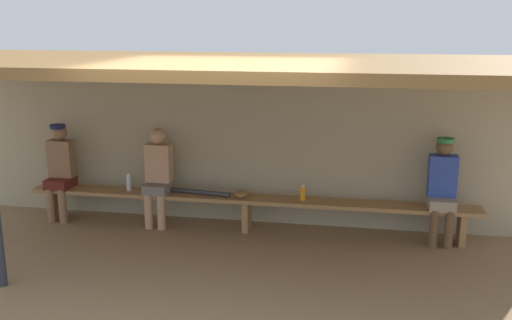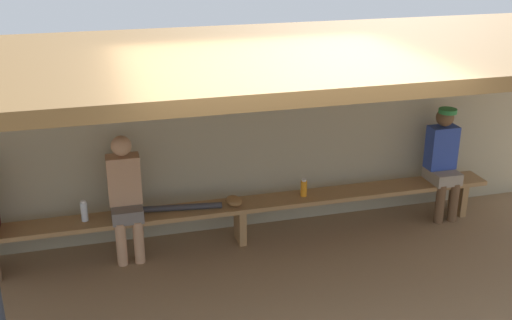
{
  "view_description": "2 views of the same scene",
  "coord_description": "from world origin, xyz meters",
  "px_view_note": "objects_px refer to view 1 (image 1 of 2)",
  "views": [
    {
      "loc": [
        1.44,
        -5.69,
        2.78
      ],
      "look_at": [
        0.16,
        1.35,
        1.02
      ],
      "focal_mm": 40.89,
      "sensor_mm": 36.0,
      "label": 1
    },
    {
      "loc": [
        -1.46,
        -4.5,
        3.39
      ],
      "look_at": [
        0.11,
        1.28,
        1.06
      ],
      "focal_mm": 43.76,
      "sensor_mm": 36.0,
      "label": 2
    }
  ],
  "objects_px": {
    "baseball_bat": "(200,192)",
    "water_bottle_orange": "(129,183)",
    "water_bottle_blue": "(303,193)",
    "player_leftmost": "(442,186)",
    "player_in_red": "(60,167)",
    "bench": "(247,202)",
    "player_with_sunglasses": "(158,173)",
    "baseball_glove_dark_brown": "(241,194)"
  },
  "relations": [
    {
      "from": "water_bottle_orange",
      "to": "player_in_red",
      "type": "bearing_deg",
      "value": -179.29
    },
    {
      "from": "bench",
      "to": "player_in_red",
      "type": "distance_m",
      "value": 2.67
    },
    {
      "from": "player_with_sunglasses",
      "to": "baseball_bat",
      "type": "xyz_separation_m",
      "value": [
        0.58,
        -0.0,
        -0.24
      ]
    },
    {
      "from": "baseball_bat",
      "to": "player_with_sunglasses",
      "type": "bearing_deg",
      "value": -172.77
    },
    {
      "from": "baseball_glove_dark_brown",
      "to": "player_in_red",
      "type": "bearing_deg",
      "value": -98.44
    },
    {
      "from": "player_leftmost",
      "to": "player_with_sunglasses",
      "type": "height_order",
      "value": "player_leftmost"
    },
    {
      "from": "player_with_sunglasses",
      "to": "water_bottle_orange",
      "type": "distance_m",
      "value": 0.46
    },
    {
      "from": "player_with_sunglasses",
      "to": "baseball_bat",
      "type": "height_order",
      "value": "player_with_sunglasses"
    },
    {
      "from": "player_with_sunglasses",
      "to": "baseball_bat",
      "type": "bearing_deg",
      "value": -0.3
    },
    {
      "from": "water_bottle_orange",
      "to": "baseball_glove_dark_brown",
      "type": "bearing_deg",
      "value": -1.03
    },
    {
      "from": "player_leftmost",
      "to": "water_bottle_orange",
      "type": "height_order",
      "value": "player_leftmost"
    },
    {
      "from": "player_in_red",
      "to": "baseball_bat",
      "type": "xyz_separation_m",
      "value": [
        2.01,
        -0.0,
        -0.25
      ]
    },
    {
      "from": "bench",
      "to": "player_in_red",
      "type": "height_order",
      "value": "player_in_red"
    },
    {
      "from": "water_bottle_orange",
      "to": "baseball_glove_dark_brown",
      "type": "height_order",
      "value": "water_bottle_orange"
    },
    {
      "from": "water_bottle_blue",
      "to": "water_bottle_orange",
      "type": "bearing_deg",
      "value": 179.81
    },
    {
      "from": "player_with_sunglasses",
      "to": "water_bottle_blue",
      "type": "distance_m",
      "value": 1.97
    },
    {
      "from": "player_with_sunglasses",
      "to": "water_bottle_orange",
      "type": "relative_size",
      "value": 5.79
    },
    {
      "from": "water_bottle_blue",
      "to": "water_bottle_orange",
      "type": "relative_size",
      "value": 0.89
    },
    {
      "from": "water_bottle_orange",
      "to": "baseball_bat",
      "type": "xyz_separation_m",
      "value": [
        1.01,
        -0.02,
        -0.08
      ]
    },
    {
      "from": "player_in_red",
      "to": "baseball_bat",
      "type": "bearing_deg",
      "value": -0.1
    },
    {
      "from": "player_in_red",
      "to": "player_with_sunglasses",
      "type": "height_order",
      "value": "player_in_red"
    },
    {
      "from": "player_in_red",
      "to": "water_bottle_blue",
      "type": "distance_m",
      "value": 3.4
    },
    {
      "from": "player_in_red",
      "to": "baseball_glove_dark_brown",
      "type": "distance_m",
      "value": 2.59
    },
    {
      "from": "baseball_bat",
      "to": "water_bottle_blue",
      "type": "bearing_deg",
      "value": 7.87
    },
    {
      "from": "player_in_red",
      "to": "baseball_glove_dark_brown",
      "type": "height_order",
      "value": "player_in_red"
    },
    {
      "from": "bench",
      "to": "water_bottle_blue",
      "type": "xyz_separation_m",
      "value": [
        0.74,
        0.01,
        0.17
      ]
    },
    {
      "from": "bench",
      "to": "player_with_sunglasses",
      "type": "xyz_separation_m",
      "value": [
        -1.22,
        0.0,
        0.34
      ]
    },
    {
      "from": "water_bottle_orange",
      "to": "water_bottle_blue",
      "type": "bearing_deg",
      "value": -0.19
    },
    {
      "from": "player_in_red",
      "to": "water_bottle_orange",
      "type": "bearing_deg",
      "value": 0.71
    },
    {
      "from": "player_leftmost",
      "to": "baseball_bat",
      "type": "bearing_deg",
      "value": -179.93
    },
    {
      "from": "player_leftmost",
      "to": "baseball_bat",
      "type": "relative_size",
      "value": 1.56
    },
    {
      "from": "bench",
      "to": "baseball_glove_dark_brown",
      "type": "xyz_separation_m",
      "value": [
        -0.07,
        -0.01,
        0.12
      ]
    },
    {
      "from": "player_with_sunglasses",
      "to": "baseball_glove_dark_brown",
      "type": "relative_size",
      "value": 5.56
    },
    {
      "from": "baseball_glove_dark_brown",
      "to": "water_bottle_orange",
      "type": "bearing_deg",
      "value": -99.11
    },
    {
      "from": "bench",
      "to": "baseball_glove_dark_brown",
      "type": "distance_m",
      "value": 0.14
    },
    {
      "from": "player_leftmost",
      "to": "player_in_red",
      "type": "relative_size",
      "value": 1.0
    },
    {
      "from": "player_in_red",
      "to": "player_leftmost",
      "type": "bearing_deg",
      "value": 0.0
    },
    {
      "from": "bench",
      "to": "baseball_bat",
      "type": "relative_size",
      "value": 6.98
    },
    {
      "from": "baseball_bat",
      "to": "water_bottle_orange",
      "type": "bearing_deg",
      "value": -173.37
    },
    {
      "from": "bench",
      "to": "water_bottle_blue",
      "type": "bearing_deg",
      "value": 0.62
    },
    {
      "from": "bench",
      "to": "player_leftmost",
      "type": "relative_size",
      "value": 4.46
    },
    {
      "from": "player_leftmost",
      "to": "player_in_red",
      "type": "height_order",
      "value": "same"
    }
  ]
}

